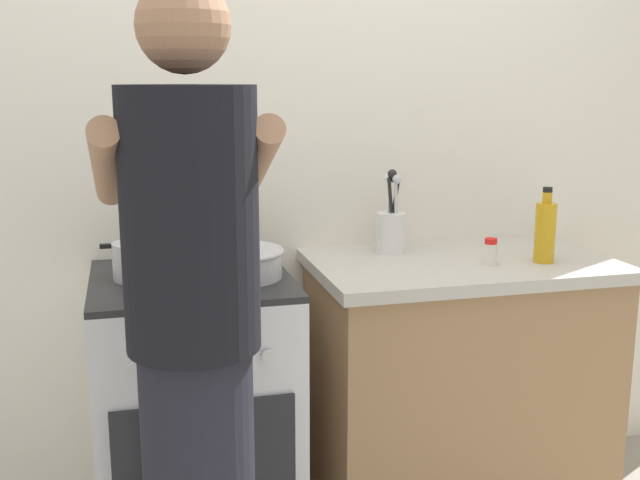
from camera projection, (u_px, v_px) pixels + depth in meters
back_wall at (334, 148)px, 2.71m from camera, size 3.20×0.10×2.50m
countertop at (458, 386)px, 2.63m from camera, size 1.00×0.60×0.90m
stove_range at (196, 414)px, 2.41m from camera, size 0.60×0.62×0.90m
pot at (143, 260)px, 2.29m from camera, size 0.24×0.18×0.11m
mixing_bowl at (238, 262)px, 2.31m from camera, size 0.28×0.28×0.09m
utensil_crock at (391, 227)px, 2.63m from camera, size 0.10×0.10×0.29m
spice_bottle at (490, 252)px, 2.47m from camera, size 0.04×0.04×0.09m
oil_bottle at (545, 231)px, 2.49m from camera, size 0.07×0.07×0.25m
person at (195, 363)px, 1.73m from camera, size 0.41×0.50×1.70m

